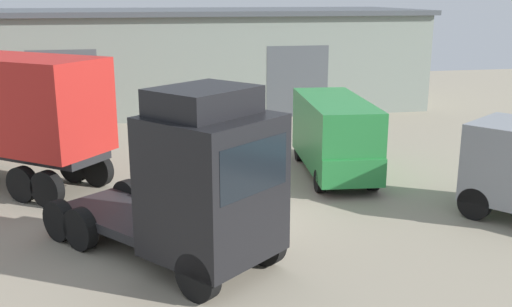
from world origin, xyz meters
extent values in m
plane|color=gray|center=(0.00, 0.00, 0.00)|extent=(60.00, 60.00, 0.00)
cube|color=gray|center=(0.00, 18.44, 2.52)|extent=(25.89, 8.88, 5.04)
cube|color=#474C51|center=(0.00, 18.44, 5.16)|extent=(26.39, 9.38, 0.25)
cube|color=#4C5156|center=(-5.69, 14.03, 1.80)|extent=(3.20, 0.08, 3.60)
cube|color=#4C5156|center=(5.69, 14.03, 1.80)|extent=(3.20, 0.08, 3.60)
cube|color=black|center=(-0.81, -2.93, 2.08)|extent=(3.46, 3.44, 3.10)
cube|color=black|center=(-0.93, -2.78, 3.91)|extent=(2.69, 2.63, 0.60)
cube|color=black|center=(-0.06, -3.84, 2.70)|extent=(1.67, 1.40, 1.11)
cube|color=#232326|center=(-2.72, -0.61, 0.65)|extent=(3.84, 4.06, 0.24)
cylinder|color=#B2B2B7|center=(-1.57, -0.44, 0.48)|extent=(1.13, 1.20, 0.56)
cylinder|color=black|center=(0.42, -2.70, 0.53)|extent=(0.91, 1.01, 1.06)
cylinder|color=black|center=(-1.27, -4.10, 0.53)|extent=(0.91, 1.01, 1.06)
cylinder|color=black|center=(-2.13, 0.40, 0.53)|extent=(0.91, 1.01, 1.06)
cylinder|color=black|center=(-3.83, -1.00, 0.53)|extent=(0.91, 1.01, 1.06)
cylinder|color=black|center=(-2.71, 1.10, 0.53)|extent=(0.91, 1.01, 1.06)
cylinder|color=black|center=(-4.40, -0.30, 0.53)|extent=(0.91, 1.01, 1.06)
cylinder|color=black|center=(-5.83, 2.99, 0.55)|extent=(1.05, 0.91, 1.10)
cylinder|color=black|center=(-4.48, 4.73, 0.55)|extent=(1.05, 0.91, 1.10)
cylinder|color=black|center=(-5.04, 2.38, 0.55)|extent=(1.05, 0.91, 1.10)
cylinder|color=black|center=(-3.69, 4.11, 0.55)|extent=(1.05, 0.91, 1.10)
cube|color=#28843D|center=(4.28, 3.91, 1.50)|extent=(2.48, 5.50, 2.28)
cube|color=#28843D|center=(4.07, 1.59, 0.81)|extent=(2.07, 1.08, 0.90)
cube|color=black|center=(4.10, 1.99, 1.96)|extent=(1.68, 0.23, 0.82)
cylinder|color=black|center=(4.95, 1.97, 0.36)|extent=(0.36, 0.74, 0.72)
cylinder|color=black|center=(3.26, 2.12, 0.36)|extent=(0.36, 0.74, 0.72)
cylinder|color=black|center=(5.30, 5.69, 0.36)|extent=(0.36, 0.74, 0.72)
cylinder|color=black|center=(3.60, 5.85, 0.36)|extent=(0.36, 0.74, 0.72)
cube|color=gray|center=(7.89, -0.74, 1.56)|extent=(3.06, 2.95, 2.20)
cube|color=black|center=(7.35, 0.00, 1.95)|extent=(1.67, 1.25, 0.88)
cylinder|color=black|center=(6.78, -1.00, 0.46)|extent=(0.78, 0.92, 0.92)
cylinder|color=black|center=(8.47, 0.24, 0.46)|extent=(0.78, 0.92, 0.92)
camera|label=1|loc=(-2.29, -15.24, 6.10)|focal=42.00mm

